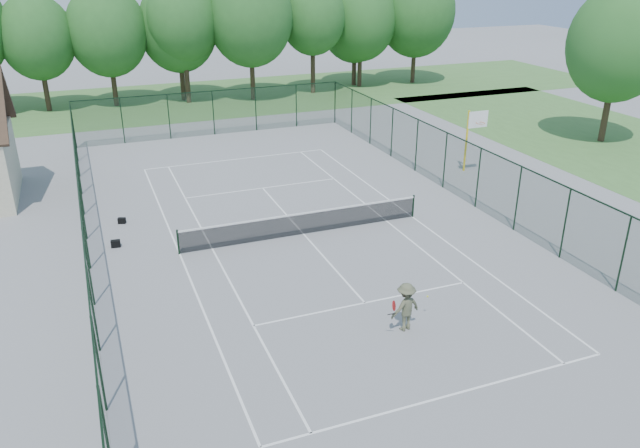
{
  "coord_description": "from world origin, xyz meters",
  "views": [
    {
      "loc": [
        -8.52,
        -23.78,
        11.43
      ],
      "look_at": [
        0.0,
        -2.0,
        1.3
      ],
      "focal_mm": 35.0,
      "sensor_mm": 36.0,
      "label": 1
    }
  ],
  "objects_px": {
    "tennis_net": "(304,222)",
    "sports_bag_a": "(116,244)",
    "basketball_goal": "(473,129)",
    "tennis_player": "(406,307)"
  },
  "relations": [
    {
      "from": "tennis_net",
      "to": "sports_bag_a",
      "type": "bearing_deg",
      "value": 168.05
    },
    {
      "from": "basketball_goal",
      "to": "sports_bag_a",
      "type": "distance_m",
      "value": 19.87
    },
    {
      "from": "tennis_net",
      "to": "basketball_goal",
      "type": "xyz_separation_m",
      "value": [
        11.63,
        4.51,
        1.99
      ]
    },
    {
      "from": "basketball_goal",
      "to": "tennis_player",
      "type": "height_order",
      "value": "basketball_goal"
    },
    {
      "from": "tennis_net",
      "to": "tennis_player",
      "type": "relative_size",
      "value": 5.68
    },
    {
      "from": "tennis_net",
      "to": "sports_bag_a",
      "type": "distance_m",
      "value": 8.08
    },
    {
      "from": "sports_bag_a",
      "to": "tennis_player",
      "type": "height_order",
      "value": "tennis_player"
    },
    {
      "from": "sports_bag_a",
      "to": "tennis_net",
      "type": "bearing_deg",
      "value": -5.88
    },
    {
      "from": "tennis_net",
      "to": "basketball_goal",
      "type": "bearing_deg",
      "value": 21.21
    },
    {
      "from": "tennis_net",
      "to": "sports_bag_a",
      "type": "xyz_separation_m",
      "value": [
        -7.89,
        1.67,
        -0.42
      ]
    }
  ]
}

